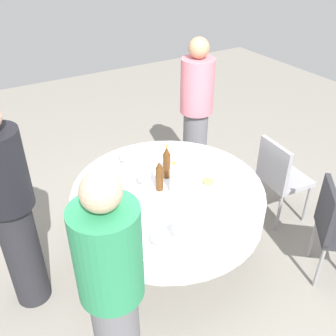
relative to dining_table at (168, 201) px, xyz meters
The scene contains 20 objects.
ground_plane 0.60m from the dining_table, ahead, with size 10.00×10.00×0.00m, color gray.
dining_table is the anchor object (origin of this frame).
bottle_brown_front 0.28m from the dining_table, 92.36° to the left, with size 0.06×0.06×0.27m.
bottle_brown_inner 0.32m from the dining_table, 26.44° to the right, with size 0.06×0.06×0.30m.
bottle_clear_far 0.29m from the dining_table, behind, with size 0.07×0.07×0.27m.
wine_glass_right 0.55m from the dining_table, 19.77° to the left, with size 0.06×0.06×0.14m.
wine_glass_south 0.73m from the dining_table, 143.57° to the left, with size 0.07×0.07×0.14m.
wine_glass_left 0.39m from the dining_table, 35.32° to the right, with size 0.06×0.06×0.14m.
wine_glass_east 0.67m from the dining_table, 154.97° to the left, with size 0.06×0.06×0.15m.
wine_glass_outer 0.32m from the dining_table, 64.08° to the left, with size 0.06×0.06×0.14m.
plate_outer 0.44m from the dining_table, 69.95° to the right, with size 0.25×0.25×0.02m.
plate_rear 0.36m from the dining_table, 114.55° to the right, with size 0.24×0.24×0.04m.
plate_mid 0.58m from the dining_table, 122.35° to the left, with size 0.25×0.25×0.04m.
knife_inner 0.29m from the dining_table, behind, with size 0.18×0.02×0.01m, color silver.
folded_napkin 0.57m from the dining_table, 77.47° to the left, with size 0.17×0.17×0.02m, color white.
person_front 1.22m from the dining_table, 135.26° to the left, with size 0.34×0.34×1.63m.
person_inner 1.19m from the dining_table, 82.47° to the left, with size 0.34×0.34×1.66m.
person_far 1.24m from the dining_table, 44.68° to the right, with size 0.34×0.34×1.62m.
chair_left 1.17m from the dining_table, 95.35° to the right, with size 0.44×0.44×0.87m.
chair_east 1.34m from the dining_table, 129.95° to the right, with size 0.56×0.56×0.87m.
Camera 1 is at (-2.13, 1.27, 2.51)m, focal length 40.74 mm.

